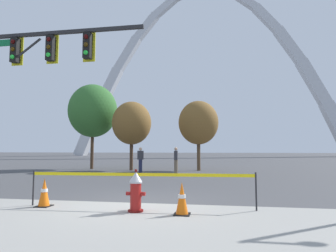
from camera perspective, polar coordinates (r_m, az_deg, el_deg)
The scene contains 12 objects.
ground_plane at distance 8.01m, azimuth -6.74°, elevation -15.13°, with size 240.00×240.00×0.00m, color #474749.
fire_hydrant at distance 6.97m, azimuth -6.40°, elevation -12.82°, with size 0.46×0.48×0.99m.
caution_tape_barrier at distance 7.35m, azimuth -5.66°, elevation -11.07°, with size 5.69×0.30×0.91m.
traffic_cone_by_hydrant at distance 6.64m, azimuth 2.78°, elevation -14.21°, with size 0.36×0.36×0.73m.
traffic_cone_mid_sidewalk at distance 8.18m, azimuth -23.33°, elevation -12.03°, with size 0.36×0.36×0.73m.
traffic_signal_gantry at distance 11.73m, azimuth -26.83°, elevation 9.69°, with size 6.42×0.44×6.00m.
monument_arch at distance 65.97m, azimuth 7.33°, elevation 9.72°, with size 61.38×2.41×39.57m.
tree_far_left at distance 22.66m, azimuth -14.67°, elevation 2.92°, with size 3.66×3.66×6.41m.
tree_left_mid at distance 20.55m, azimuth -7.21°, elevation 0.56°, with size 2.78×2.78×4.86m.
tree_center_left at distance 20.20m, azimuth 6.04°, elevation 0.64°, with size 2.78×2.78×4.86m.
pedestrian_walking_left at distance 17.29m, azimuth 1.59°, elevation -6.80°, with size 0.22×0.35×1.59m.
pedestrian_standing_center at distance 17.86m, azimuth -5.48°, elevation -6.71°, with size 0.34×0.22×1.59m.
Camera 1 is at (2.17, -7.57, 1.46)m, focal length 30.74 mm.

